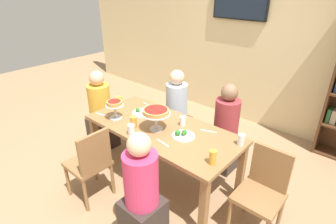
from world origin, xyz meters
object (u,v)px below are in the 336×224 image
(cutlery_fork_near, at_px, (148,105))
(television, at_px, (240,1))
(diner_far_left, at_px, (176,115))
(cutlery_knife_far, at_px, (102,115))
(beer_glass_amber_short, at_px, (213,157))
(deep_dish_pizza_stand, at_px, (156,113))
(dining_table, at_px, (162,134))
(salad_plate_far_diner, at_px, (183,135))
(beer_glass_amber_tall, at_px, (134,122))
(cutlery_fork_far, at_px, (209,131))
(personal_pizza_stand, at_px, (115,105))
(cutlery_knife_near, at_px, (163,143))
(salad_plate_near_diner, at_px, (142,112))
(chair_head_east, at_px, (263,189))
(diner_far_right, at_px, (225,134))
(water_glass_clear_near, at_px, (131,130))
(chair_near_left, at_px, (91,162))
(diner_near_right, at_px, (142,198))
(beer_glass_amber_spare, at_px, (120,102))
(water_glass_clear_far, at_px, (241,140))
(water_glass_clear_spare, at_px, (183,121))
(diner_head_west, at_px, (101,116))

(cutlery_fork_near, bearing_deg, television, -94.02)
(diner_far_left, distance_m, cutlery_knife_far, 1.08)
(beer_glass_amber_short, bearing_deg, deep_dish_pizza_stand, 171.90)
(dining_table, bearing_deg, salad_plate_far_diner, -0.68)
(deep_dish_pizza_stand, relative_size, beer_glass_amber_tall, 2.31)
(dining_table, relative_size, cutlery_fork_far, 9.91)
(personal_pizza_stand, height_order, cutlery_knife_near, personal_pizza_stand)
(beer_glass_amber_tall, bearing_deg, salad_plate_near_diner, 121.84)
(chair_head_east, xyz_separation_m, cutlery_knife_near, (-0.94, -0.33, 0.26))
(diner_far_right, distance_m, cutlery_knife_near, 1.00)
(cutlery_knife_near, xyz_separation_m, cutlery_fork_far, (0.21, 0.50, 0.00))
(water_glass_clear_near, height_order, cutlery_knife_near, water_glass_clear_near)
(deep_dish_pizza_stand, bearing_deg, chair_near_left, -118.93)
(deep_dish_pizza_stand, bearing_deg, diner_near_right, -55.89)
(water_glass_clear_near, bearing_deg, cutlery_fork_far, 45.63)
(diner_far_right, relative_size, salad_plate_near_diner, 4.43)
(personal_pizza_stand, xyz_separation_m, beer_glass_amber_short, (1.34, 0.01, -0.10))
(chair_near_left, height_order, beer_glass_amber_spare, beer_glass_amber_spare)
(chair_head_east, distance_m, water_glass_clear_far, 0.49)
(diner_far_left, height_order, chair_near_left, diner_far_left)
(personal_pizza_stand, bearing_deg, cutlery_knife_far, -164.92)
(diner_near_right, height_order, chair_head_east, diner_near_right)
(salad_plate_far_diner, xyz_separation_m, cutlery_knife_far, (-1.05, -0.26, -0.02))
(cutlery_knife_near, bearing_deg, diner_far_left, 130.98)
(salad_plate_near_diner, relative_size, beer_glass_amber_short, 1.87)
(diner_far_left, xyz_separation_m, personal_pizza_stand, (-0.17, -0.93, 0.42))
(diner_far_left, xyz_separation_m, water_glass_clear_spare, (0.53, -0.54, 0.30))
(beer_glass_amber_tall, bearing_deg, diner_near_right, -38.09)
(chair_head_east, distance_m, cutlery_knife_far, 1.97)
(dining_table, height_order, diner_head_west, diner_head_west)
(beer_glass_amber_short, bearing_deg, diner_near_right, -123.99)
(chair_near_left, bearing_deg, beer_glass_amber_tall, -14.99)
(cutlery_fork_far, bearing_deg, water_glass_clear_far, 157.32)
(diner_far_right, distance_m, beer_glass_amber_tall, 1.17)
(diner_near_right, bearing_deg, diner_far_right, 0.78)
(water_glass_clear_near, height_order, water_glass_clear_spare, water_glass_clear_near)
(salad_plate_far_diner, bearing_deg, deep_dish_pizza_stand, -165.95)
(diner_far_left, bearing_deg, diner_far_right, 89.61)
(diner_far_left, bearing_deg, water_glass_clear_spare, 44.76)
(deep_dish_pizza_stand, height_order, beer_glass_amber_spare, deep_dish_pizza_stand)
(water_glass_clear_near, height_order, water_glass_clear_far, water_glass_clear_far)
(dining_table, height_order, cutlery_knife_near, cutlery_knife_near)
(salad_plate_far_diner, xyz_separation_m, beer_glass_amber_short, (0.49, -0.19, 0.05))
(chair_head_east, height_order, water_glass_clear_near, chair_head_east)
(diner_head_west, xyz_separation_m, chair_near_left, (0.80, -0.71, -0.01))
(beer_glass_amber_short, distance_m, cutlery_knife_far, 1.54)
(beer_glass_amber_tall, bearing_deg, chair_near_left, -104.99)
(television, relative_size, deep_dish_pizza_stand, 2.89)
(dining_table, bearing_deg, water_glass_clear_near, -113.03)
(diner_far_left, xyz_separation_m, diner_far_right, (0.79, -0.01, 0.00))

